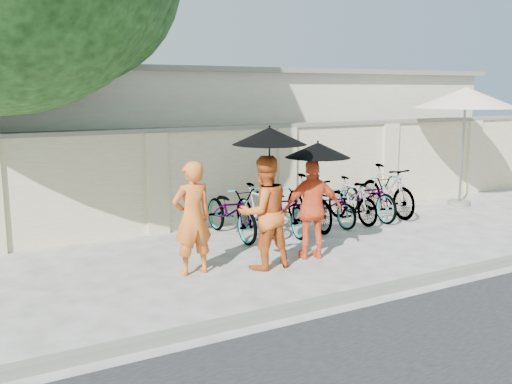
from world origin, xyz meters
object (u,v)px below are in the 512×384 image
monk_center (264,212)px  monk_left (192,218)px  patio_umbrella (466,99)px  monk_right (313,210)px

monk_center → monk_left: bearing=-14.8°
monk_left → patio_umbrella: size_ratio=0.61×
monk_center → monk_right: size_ratio=1.08×
monk_left → patio_umbrella: 8.19m
monk_left → monk_right: 2.10m
monk_left → monk_right: monk_left is taller
monk_center → patio_umbrella: patio_umbrella is taller
monk_left → patio_umbrella: patio_umbrella is taller
monk_center → patio_umbrella: size_ratio=0.63×
patio_umbrella → monk_left: bearing=-168.0°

